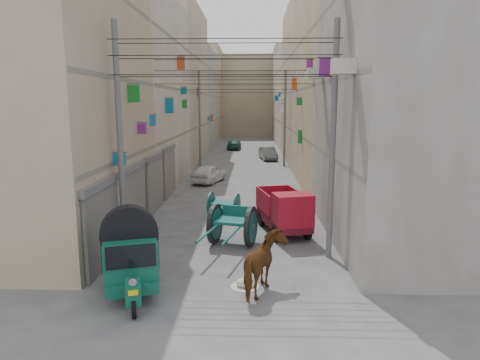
{
  "coord_description": "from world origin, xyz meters",
  "views": [
    {
      "loc": [
        0.92,
        -8.4,
        5.3
      ],
      "look_at": [
        0.47,
        6.5,
        2.63
      ],
      "focal_mm": 32.0,
      "sensor_mm": 36.0,
      "label": 1
    }
  ],
  "objects_px": {
    "tonga_cart": "(233,224)",
    "distant_car_grey": "(268,153)",
    "auto_rickshaw": "(130,255)",
    "horse": "(264,264)",
    "feed_sack": "(245,283)",
    "second_cart": "(224,204)",
    "mini_truck": "(286,214)",
    "distant_car_green": "(234,144)",
    "distant_car_white": "(209,173)"
  },
  "relations": [
    {
      "from": "tonga_cart",
      "to": "horse",
      "type": "relative_size",
      "value": 1.78
    },
    {
      "from": "mini_truck",
      "to": "distant_car_green",
      "type": "distance_m",
      "value": 33.34
    },
    {
      "from": "mini_truck",
      "to": "distant_car_green",
      "type": "relative_size",
      "value": 0.94
    },
    {
      "from": "mini_truck",
      "to": "distant_car_green",
      "type": "bearing_deg",
      "value": 82.42
    },
    {
      "from": "tonga_cart",
      "to": "mini_truck",
      "type": "xyz_separation_m",
      "value": [
        2.12,
        1.26,
        0.1
      ]
    },
    {
      "from": "tonga_cart",
      "to": "distant_car_grey",
      "type": "relative_size",
      "value": 0.98
    },
    {
      "from": "feed_sack",
      "to": "distant_car_green",
      "type": "bearing_deg",
      "value": 93.0
    },
    {
      "from": "distant_car_green",
      "to": "mini_truck",
      "type": "bearing_deg",
      "value": 96.68
    },
    {
      "from": "tonga_cart",
      "to": "mini_truck",
      "type": "height_order",
      "value": "mini_truck"
    },
    {
      "from": "auto_rickshaw",
      "to": "horse",
      "type": "distance_m",
      "value": 3.75
    },
    {
      "from": "mini_truck",
      "to": "distant_car_grey",
      "type": "relative_size",
      "value": 0.98
    },
    {
      "from": "mini_truck",
      "to": "distant_car_white",
      "type": "bearing_deg",
      "value": 96.51
    },
    {
      "from": "auto_rickshaw",
      "to": "feed_sack",
      "type": "xyz_separation_m",
      "value": [
        3.17,
        0.58,
        -1.01
      ]
    },
    {
      "from": "mini_truck",
      "to": "distant_car_grey",
      "type": "bearing_deg",
      "value": 76.07
    },
    {
      "from": "mini_truck",
      "to": "feed_sack",
      "type": "bearing_deg",
      "value": -121.1
    },
    {
      "from": "second_cart",
      "to": "mini_truck",
      "type": "bearing_deg",
      "value": -32.4
    },
    {
      "from": "second_cart",
      "to": "feed_sack",
      "type": "relative_size",
      "value": 2.97
    },
    {
      "from": "horse",
      "to": "distant_car_white",
      "type": "bearing_deg",
      "value": -61.37
    },
    {
      "from": "mini_truck",
      "to": "horse",
      "type": "distance_m",
      "value": 5.55
    },
    {
      "from": "mini_truck",
      "to": "horse",
      "type": "height_order",
      "value": "mini_truck"
    },
    {
      "from": "auto_rickshaw",
      "to": "horse",
      "type": "xyz_separation_m",
      "value": [
        3.73,
        0.2,
        -0.29
      ]
    },
    {
      "from": "mini_truck",
      "to": "distant_car_grey",
      "type": "distance_m",
      "value": 23.75
    },
    {
      "from": "auto_rickshaw",
      "to": "horse",
      "type": "relative_size",
      "value": 1.42
    },
    {
      "from": "auto_rickshaw",
      "to": "distant_car_grey",
      "type": "xyz_separation_m",
      "value": [
        4.83,
        29.4,
        -0.54
      ]
    },
    {
      "from": "horse",
      "to": "tonga_cart",
      "type": "bearing_deg",
      "value": -57.64
    },
    {
      "from": "tonga_cart",
      "to": "distant_car_grey",
      "type": "bearing_deg",
      "value": 99.09
    },
    {
      "from": "tonga_cart",
      "to": "feed_sack",
      "type": "distance_m",
      "value": 3.91
    },
    {
      "from": "auto_rickshaw",
      "to": "second_cart",
      "type": "xyz_separation_m",
      "value": [
        2.04,
        8.34,
        -0.52
      ]
    },
    {
      "from": "feed_sack",
      "to": "distant_car_grey",
      "type": "height_order",
      "value": "distant_car_grey"
    },
    {
      "from": "feed_sack",
      "to": "distant_car_grey",
      "type": "bearing_deg",
      "value": 86.71
    },
    {
      "from": "auto_rickshaw",
      "to": "tonga_cart",
      "type": "distance_m",
      "value": 5.14
    },
    {
      "from": "feed_sack",
      "to": "tonga_cart",
      "type": "bearing_deg",
      "value": 98.0
    },
    {
      "from": "auto_rickshaw",
      "to": "distant_car_green",
      "type": "bearing_deg",
      "value": 70.55
    },
    {
      "from": "second_cart",
      "to": "feed_sack",
      "type": "xyz_separation_m",
      "value": [
        1.13,
        -7.75,
        -0.5
      ]
    },
    {
      "from": "mini_truck",
      "to": "second_cart",
      "type": "distance_m",
      "value": 3.83
    },
    {
      "from": "mini_truck",
      "to": "distant_car_green",
      "type": "height_order",
      "value": "mini_truck"
    },
    {
      "from": "auto_rickshaw",
      "to": "distant_car_white",
      "type": "height_order",
      "value": "auto_rickshaw"
    },
    {
      "from": "horse",
      "to": "distant_car_grey",
      "type": "height_order",
      "value": "horse"
    },
    {
      "from": "horse",
      "to": "distant_car_green",
      "type": "relative_size",
      "value": 0.53
    },
    {
      "from": "tonga_cart",
      "to": "distant_car_grey",
      "type": "height_order",
      "value": "tonga_cart"
    },
    {
      "from": "tonga_cart",
      "to": "distant_car_grey",
      "type": "distance_m",
      "value": 25.1
    },
    {
      "from": "second_cart",
      "to": "distant_car_grey",
      "type": "distance_m",
      "value": 21.25
    },
    {
      "from": "tonga_cart",
      "to": "distant_car_green",
      "type": "xyz_separation_m",
      "value": [
        -1.47,
        34.4,
        -0.24
      ]
    },
    {
      "from": "mini_truck",
      "to": "second_cart",
      "type": "height_order",
      "value": "mini_truck"
    },
    {
      "from": "auto_rickshaw",
      "to": "second_cart",
      "type": "height_order",
      "value": "auto_rickshaw"
    },
    {
      "from": "distant_car_grey",
      "to": "distant_car_green",
      "type": "relative_size",
      "value": 0.95
    },
    {
      "from": "auto_rickshaw",
      "to": "tonga_cart",
      "type": "relative_size",
      "value": 0.8
    },
    {
      "from": "feed_sack",
      "to": "horse",
      "type": "bearing_deg",
      "value": -34.61
    },
    {
      "from": "horse",
      "to": "mini_truck",
      "type": "bearing_deg",
      "value": -82.9
    },
    {
      "from": "distant_car_grey",
      "to": "distant_car_green",
      "type": "xyz_separation_m",
      "value": [
        -3.66,
        9.4,
        -0.05
      ]
    }
  ]
}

